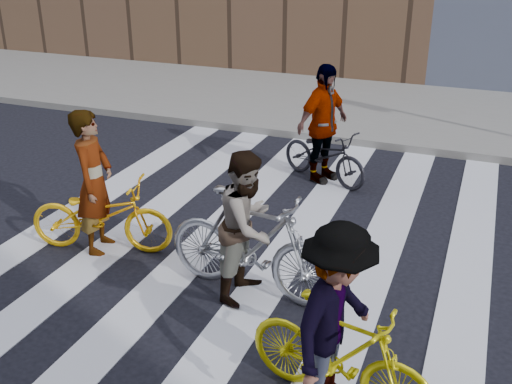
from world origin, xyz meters
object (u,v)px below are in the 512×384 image
Objects in this scene: bike_yellow_left at (101,215)px; bike_silver_mid at (252,245)px; bike_dark_rear at (324,155)px; rider_rear at (323,124)px; rider_left at (94,182)px; rider_right at (336,319)px; bike_yellow_right at (340,355)px; rider_mid at (248,225)px.

bike_yellow_left is 0.88× the size of bike_silver_mid.
rider_rear is (-0.05, 0.00, 0.52)m from bike_dark_rear.
bike_dark_rear is 3.95m from rider_left.
rider_right is (3.47, -1.60, 0.38)m from bike_yellow_left.
rider_left reaches higher than rider_right.
rider_right reaches higher than bike_silver_mid.
rider_mid reaches higher than bike_yellow_right.
bike_yellow_right reaches higher than bike_dark_rear.
bike_yellow_left is 0.45m from rider_left.
bike_yellow_left reaches higher than bike_dark_rear.
bike_silver_mid is 2.26m from rider_left.
bike_silver_mid is 1.88m from rider_right.
bike_yellow_left is at bearing 77.06° from bike_yellow_right.
bike_yellow_right reaches higher than bike_yellow_left.
bike_silver_mid reaches higher than bike_dark_rear.
bike_yellow_left is 2.20m from bike_silver_mid.
bike_yellow_right is at bearing -129.00° from rider_mid.
bike_yellow_right is at bearing -137.74° from rider_rear.
rider_right is (1.34, -1.34, 0.01)m from rider_mid.
bike_yellow_left is 1.07× the size of rider_right.
rider_mid is (2.18, -0.25, -0.08)m from rider_left.
rider_mid is at bearing -111.16° from rider_left.
rider_rear is (1.96, 3.33, 0.48)m from bike_yellow_left.
bike_yellow_right is 5.18m from rider_rear.
rider_rear is at bearing 7.68° from rider_mid.
rider_right is at bearing -128.90° from rider_left.
rider_mid is at bearing 56.41° from rider_right.
rider_right reaches higher than bike_yellow_left.
rider_right is at bearing -131.14° from bike_silver_mid.
rider_left is at bearing 75.49° from bike_yellow_left.
bike_silver_mid is 0.23m from rider_mid.
bike_dark_rear is 0.53m from rider_rear.
bike_dark_rear is 0.98× the size of rider_mid.
bike_dark_rear is (-1.51, 4.92, -0.08)m from bike_yellow_right.
bike_yellow_left is 3.89m from rider_rear.
bike_silver_mid is 3.59m from bike_dark_rear.
rider_right is at bearing 101.45° from bike_yellow_right.
rider_left reaches higher than bike_silver_mid.
bike_silver_mid is at bearing -152.60° from bike_dark_rear.
rider_rear is (2.01, 3.33, 0.03)m from rider_left.
bike_dark_rear is 0.87× the size of rider_rear.
rider_right reaches higher than rider_mid.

